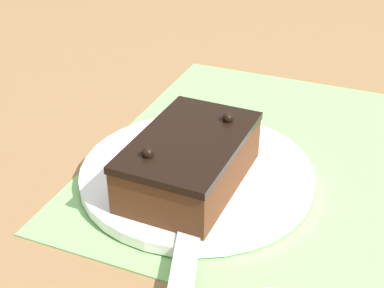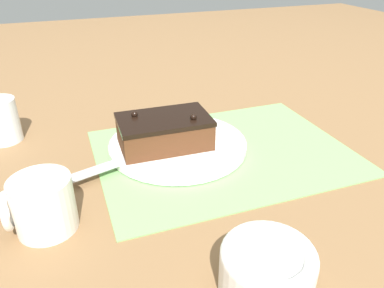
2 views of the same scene
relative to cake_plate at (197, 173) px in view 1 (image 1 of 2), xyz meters
The scene contains 5 objects.
ground_plane 0.09m from the cake_plate, 151.36° to the left, with size 3.00×3.00×0.00m, color olive.
placemat_woven 0.09m from the cake_plate, 151.36° to the left, with size 0.46×0.34×0.00m, color #7AB266.
cake_plate is the anchor object (origin of this frame).
chocolate_cake 0.04m from the cake_plate, ahead, with size 0.17×0.11×0.07m.
serving_knife 0.05m from the cake_plate, 22.44° to the left, with size 0.25×0.10×0.01m.
Camera 1 is at (0.53, 0.14, 0.35)m, focal length 50.00 mm.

